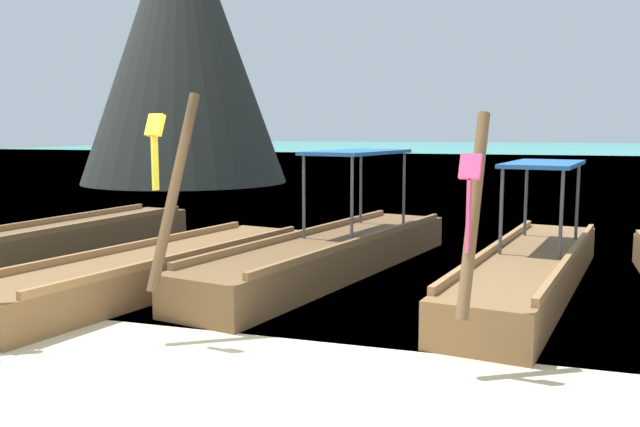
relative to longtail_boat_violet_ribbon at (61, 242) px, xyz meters
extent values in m
plane|color=beige|center=(5.24, -4.60, -0.32)|extent=(120.00, 120.00, 0.00)
plane|color=#2DB29E|center=(5.24, 56.95, -0.31)|extent=(120.00, 120.00, 0.00)
cube|color=brown|center=(0.00, 0.03, -0.02)|extent=(1.71, 6.15, 0.59)
cube|color=brown|center=(-0.48, 0.08, 0.33)|extent=(0.69, 5.56, 0.10)
cube|color=brown|center=(0.49, -0.03, 0.33)|extent=(0.69, 5.56, 0.10)
cube|color=brown|center=(2.82, -1.34, -0.06)|extent=(2.49, 6.16, 0.50)
cube|color=#996C3F|center=(2.22, -1.22, 0.24)|extent=(1.19, 5.44, 0.10)
cube|color=#996C3F|center=(3.42, -1.47, 0.24)|extent=(1.19, 5.44, 0.10)
cube|color=brown|center=(4.99, 0.36, -0.03)|extent=(2.66, 6.98, 0.56)
cube|color=brown|center=(4.42, 0.49, 0.30)|extent=(1.40, 6.20, 0.10)
cube|color=brown|center=(5.56, 0.24, 0.30)|extent=(1.40, 6.20, 0.10)
cylinder|color=brown|center=(4.22, -3.23, 1.32)|extent=(0.31, 0.91, 2.19)
cube|color=yellow|center=(4.17, -3.49, 2.05)|extent=(0.22, 0.18, 0.25)
cube|color=yellow|center=(4.16, -3.51, 1.64)|extent=(0.05, 0.08, 0.58)
cylinder|color=#4C4C51|center=(4.53, 0.29, 0.92)|extent=(0.06, 0.06, 1.34)
cylinder|color=#4C4C51|center=(5.38, 0.11, 0.92)|extent=(0.06, 0.06, 1.34)
cylinder|color=#4C4C51|center=(4.96, 2.30, 0.92)|extent=(0.06, 0.06, 1.34)
cylinder|color=#4C4C51|center=(5.82, 2.12, 0.92)|extent=(0.06, 0.06, 1.34)
cube|color=#235BA3|center=(5.17, 1.20, 1.62)|extent=(1.51, 2.43, 0.06)
cube|color=brown|center=(8.06, 0.06, -0.05)|extent=(2.19, 6.54, 0.54)
cube|color=#9F7246|center=(7.52, 0.15, 0.27)|extent=(1.03, 5.86, 0.10)
cube|color=#9F7246|center=(8.59, -0.03, 0.27)|extent=(1.03, 5.86, 0.10)
cylinder|color=brown|center=(7.51, -3.28, 1.19)|extent=(0.24, 0.76, 1.97)
cube|color=#F24C8C|center=(7.48, -3.43, 1.66)|extent=(0.22, 0.16, 0.25)
cube|color=#F24C8C|center=(7.48, -3.45, 1.19)|extent=(0.04, 0.08, 0.69)
cylinder|color=#4C4C51|center=(7.63, -0.03, 0.84)|extent=(0.06, 0.06, 1.23)
cylinder|color=#4C4C51|center=(8.43, -0.16, 0.84)|extent=(0.06, 0.06, 1.23)
cylinder|color=#4C4C51|center=(7.94, 1.87, 0.84)|extent=(0.06, 0.06, 1.23)
cylinder|color=#4C4C51|center=(8.74, 1.74, 0.84)|extent=(0.06, 0.06, 1.23)
cube|color=#235BA3|center=(8.19, 0.86, 1.48)|extent=(1.32, 2.26, 0.06)
cone|color=#2D302B|center=(-6.70, 16.47, 5.95)|extent=(8.94, 8.94, 12.54)
cone|color=#32352F|center=(-10.48, 17.36, 1.57)|extent=(3.17, 3.17, 3.77)
camera|label=1|loc=(8.05, -9.77, 2.00)|focal=37.32mm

